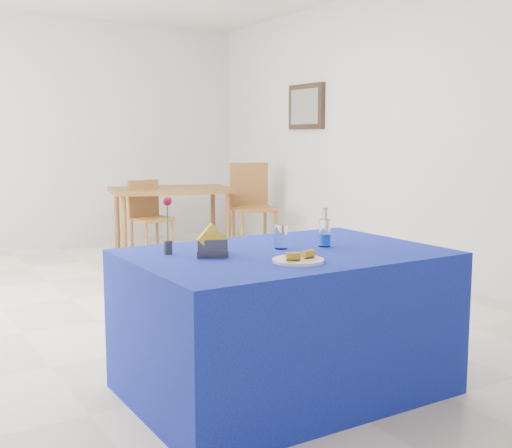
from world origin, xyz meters
The scene contains 16 objects.
floor centered at (0.00, 0.00, 0.00)m, with size 7.00×7.00×0.00m, color beige.
room_shell centered at (0.00, 0.00, 1.75)m, with size 7.00×7.00×7.00m.
picture_frame centered at (2.47, 1.60, 1.70)m, with size 0.06×0.64×0.52m, color black.
picture_art centered at (2.44, 1.60, 1.70)m, with size 0.02×0.52×0.40m, color #998C66.
plate centered at (-0.23, -2.07, 0.77)m, with size 0.25×0.25×0.01m, color silver.
drinking_glass centered at (-0.10, -1.72, 0.82)m, with size 0.07×0.07×0.13m, color white.
salt_shaker centered at (-0.42, -1.68, 0.80)m, with size 0.03×0.03×0.09m, color slate.
pepper_shaker centered at (-0.40, -1.64, 0.80)m, with size 0.03×0.03×0.09m, color #5C5C61.
blue_table centered at (-0.12, -1.79, 0.38)m, with size 1.60×1.10×0.76m.
water_bottle centered at (0.15, -1.78, 0.83)m, with size 0.07×0.07×0.21m.
napkin_holder centered at (-0.52, -1.74, 0.81)m, with size 0.17×0.12×0.17m.
rose_vase centered at (-0.68, -1.55, 0.90)m, with size 0.05×0.05×0.30m.
oak_table centered at (1.12, 2.45, 0.68)m, with size 1.56×1.19×0.76m.
chair_bg_left centered at (0.77, 2.31, 0.50)m, with size 0.43×0.43×0.86m.
chair_bg_right centered at (1.93, 1.94, 0.61)m, with size 0.57×0.57×1.05m.
banana_pieces centered at (-0.22, -2.08, 0.80)m, with size 0.18×0.07×0.04m.
Camera 1 is at (-1.98, -4.53, 1.35)m, focal length 45.00 mm.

